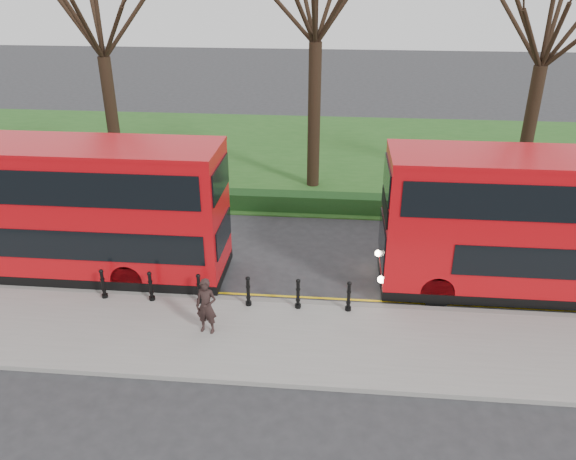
# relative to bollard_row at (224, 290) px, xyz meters

# --- Properties ---
(ground) EXTENTS (120.00, 120.00, 0.00)m
(ground) POSITION_rel_bollard_row_xyz_m (0.25, 1.35, -0.65)
(ground) COLOR #28282B
(ground) RESTS_ON ground
(pavement) EXTENTS (60.00, 4.00, 0.15)m
(pavement) POSITION_rel_bollard_row_xyz_m (0.25, -1.65, -0.57)
(pavement) COLOR gray
(pavement) RESTS_ON ground
(kerb) EXTENTS (60.00, 0.25, 0.16)m
(kerb) POSITION_rel_bollard_row_xyz_m (0.25, 0.35, -0.57)
(kerb) COLOR slate
(kerb) RESTS_ON ground
(grass_verge) EXTENTS (60.00, 18.00, 0.06)m
(grass_verge) POSITION_rel_bollard_row_xyz_m (0.25, 16.35, -0.62)
(grass_verge) COLOR #214F1A
(grass_verge) RESTS_ON ground
(hedge) EXTENTS (60.00, 0.90, 0.80)m
(hedge) POSITION_rel_bollard_row_xyz_m (0.25, 8.15, -0.25)
(hedge) COLOR black
(hedge) RESTS_ON ground
(yellow_line_outer) EXTENTS (60.00, 0.10, 0.01)m
(yellow_line_outer) POSITION_rel_bollard_row_xyz_m (0.25, 0.65, -0.64)
(yellow_line_outer) COLOR yellow
(yellow_line_outer) RESTS_ON ground
(yellow_line_inner) EXTENTS (60.00, 0.10, 0.01)m
(yellow_line_inner) POSITION_rel_bollard_row_xyz_m (0.25, 0.85, -0.64)
(yellow_line_inner) COLOR yellow
(yellow_line_inner) RESTS_ON ground
(tree_left) EXTENTS (7.15, 7.15, 11.18)m
(tree_left) POSITION_rel_bollard_row_xyz_m (-7.75, 11.35, 7.47)
(tree_left) COLOR black
(tree_left) RESTS_ON ground
(tree_right) EXTENTS (7.02, 7.02, 10.97)m
(tree_right) POSITION_rel_bollard_row_xyz_m (12.25, 11.35, 7.32)
(tree_right) COLOR black
(tree_right) RESTS_ON ground
(bollard_row) EXTENTS (8.14, 0.15, 1.00)m
(bollard_row) POSITION_rel_bollard_row_xyz_m (0.00, 0.00, 0.00)
(bollard_row) COLOR black
(bollard_row) RESTS_ON pavement
(bus_lead) EXTENTS (12.09, 2.77, 4.81)m
(bus_lead) POSITION_rel_bollard_row_xyz_m (-6.35, 1.78, 1.77)
(bus_lead) COLOR #B90A10
(bus_lead) RESTS_ON ground
(bus_rear) EXTENTS (12.07, 2.77, 4.80)m
(bus_rear) POSITION_rel_bollard_row_xyz_m (11.10, 1.98, 1.77)
(bus_rear) COLOR #B90A10
(bus_rear) RESTS_ON ground
(pedestrian) EXTENTS (0.70, 0.52, 1.76)m
(pedestrian) POSITION_rel_bollard_row_xyz_m (-0.19, -1.53, 0.38)
(pedestrian) COLOR black
(pedestrian) RESTS_ON pavement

